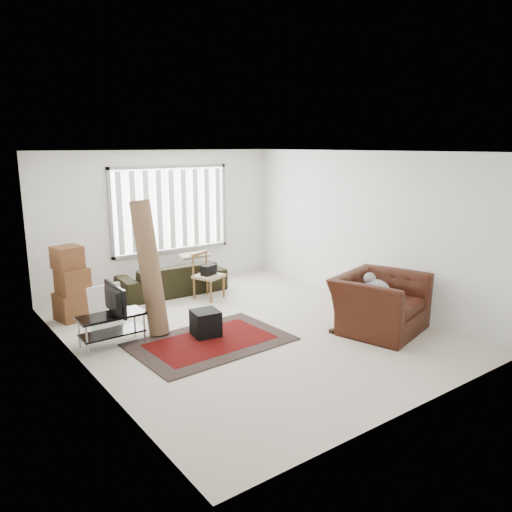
{
  "coord_description": "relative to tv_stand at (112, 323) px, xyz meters",
  "views": [
    {
      "loc": [
        -4.25,
        -5.96,
        2.8
      ],
      "look_at": [
        0.37,
        0.35,
        1.05
      ],
      "focal_mm": 35.0,
      "sensor_mm": 36.0,
      "label": 1
    }
  ],
  "objects": [
    {
      "name": "sofa",
      "position": [
        1.86,
        1.81,
        0.06
      ],
      "size": [
        2.06,
        0.98,
        0.78
      ],
      "primitive_type": "imported",
      "rotation": [
        0.0,
        0.0,
        3.09
      ],
      "color": "black",
      "rests_on": "ground"
    },
    {
      "name": "room",
      "position": [
        1.98,
        -0.13,
        1.43
      ],
      "size": [
        6.0,
        6.02,
        2.71
      ],
      "color": "beige",
      "rests_on": "ground"
    },
    {
      "name": "moving_boxes",
      "position": [
        -0.12,
        1.44,
        0.24
      ],
      "size": [
        0.57,
        0.54,
        1.22
      ],
      "color": "brown",
      "rests_on": "ground"
    },
    {
      "name": "persian_rug",
      "position": [
        1.18,
        -0.75,
        -0.32
      ],
      "size": [
        2.26,
        1.56,
        0.02
      ],
      "color": "black",
      "rests_on": "ground"
    },
    {
      "name": "armchair",
      "position": [
        3.53,
        -1.85,
        0.17
      ],
      "size": [
        1.6,
        1.48,
        0.99
      ],
      "rotation": [
        0.0,
        0.0,
        0.27
      ],
      "color": "#36150B",
      "rests_on": "ground"
    },
    {
      "name": "white_flatpack",
      "position": [
        0.19,
        0.76,
        0.01
      ],
      "size": [
        0.55,
        0.24,
        0.68
      ],
      "primitive_type": "cube",
      "rotation": [
        -0.13,
        0.0,
        0.14
      ],
      "color": "silver",
      "rests_on": "ground"
    },
    {
      "name": "tv",
      "position": [
        0.0,
        -0.0,
        0.34
      ],
      "size": [
        0.1,
        0.74,
        0.43
      ],
      "primitive_type": "imported",
      "rotation": [
        0.0,
        0.0,
        1.57
      ],
      "color": "black",
      "rests_on": "tv_stand"
    },
    {
      "name": "side_chair",
      "position": [
        2.24,
        1.11,
        0.14
      ],
      "size": [
        0.59,
        0.59,
        0.86
      ],
      "rotation": [
        0.0,
        0.0,
        0.37
      ],
      "color": "#957F61",
      "rests_on": "ground"
    },
    {
      "name": "subwoofer",
      "position": [
        1.24,
        -0.5,
        -0.12
      ],
      "size": [
        0.43,
        0.43,
        0.38
      ],
      "primitive_type": "cube",
      "rotation": [
        0.0,
        0.0,
        -0.15
      ],
      "color": "black",
      "rests_on": "persian_rug"
    },
    {
      "name": "tv_stand",
      "position": [
        0.0,
        0.0,
        0.0
      ],
      "size": [
        0.92,
        0.41,
        0.46
      ],
      "color": "black",
      "rests_on": "ground"
    },
    {
      "name": "rolled_rug",
      "position": [
        0.66,
        0.11,
        0.68
      ],
      "size": [
        0.46,
        0.67,
        2.03
      ],
      "primitive_type": "cylinder",
      "rotation": [
        -0.16,
        0.0,
        0.28
      ],
      "color": "brown",
      "rests_on": "ground"
    }
  ]
}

